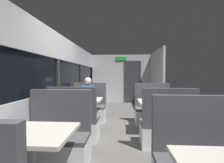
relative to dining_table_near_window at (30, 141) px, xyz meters
The scene contains 13 objects.
ground_plane 2.36m from the dining_table_near_window, 66.82° to the left, with size 3.30×9.20×0.02m, color #514F4C.
carriage_window_panel_left 2.21m from the dining_table_near_window, 104.90° to the left, with size 0.09×8.48×2.30m.
carriage_end_bulkhead 6.38m from the dining_table_near_window, 81.37° to the left, with size 2.90×0.11×2.30m.
carriage_aisle_panel_right 5.63m from the dining_table_near_window, 65.26° to the left, with size 0.08×2.40×2.30m, color #B2B2B7.
dining_table_near_window is the anchor object (origin of this frame).
bench_near_window_facing_entry 0.77m from the dining_table_near_window, 90.00° to the left, with size 0.95×0.50×1.10m.
dining_table_mid_window 2.31m from the dining_table_near_window, 90.00° to the left, with size 0.90×0.70×0.74m.
bench_mid_window_facing_end 1.64m from the dining_table_near_window, 90.00° to the left, with size 0.95×0.50×1.10m.
bench_mid_window_facing_entry 3.02m from the dining_table_near_window, 90.00° to the left, with size 0.95×0.50×1.10m.
dining_table_rear_aisle 2.76m from the dining_table_near_window, 49.63° to the left, with size 0.90×0.70×0.74m.
bench_rear_aisle_facing_end 2.30m from the dining_table_near_window, 38.14° to the left, with size 0.95×0.50×1.10m.
bench_rear_aisle_facing_entry 3.34m from the dining_table_near_window, 57.45° to the left, with size 0.95×0.50×1.10m.
seated_passenger 2.93m from the dining_table_near_window, 90.00° to the left, with size 0.47×0.55×1.26m.
Camera 1 is at (0.08, -3.72, 1.33)m, focal length 26.24 mm.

